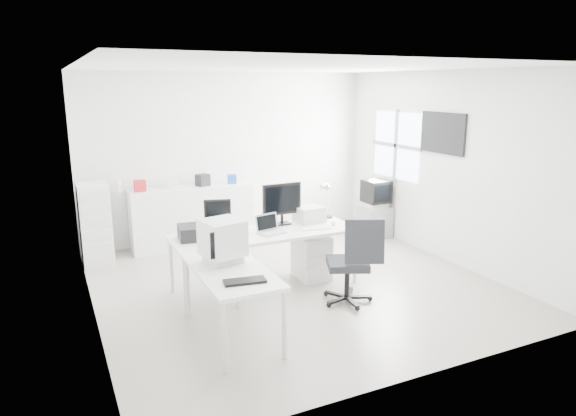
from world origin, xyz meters
name	(u,v)px	position (x,y,z in m)	size (l,w,h in m)	color
floor	(294,284)	(0.00, 0.00, 0.00)	(5.00, 5.00, 0.01)	beige
ceiling	(295,67)	(0.00, 0.00, 2.80)	(5.00, 5.00, 0.01)	white
back_wall	(230,157)	(0.00, 2.50, 1.40)	(5.00, 0.02, 2.80)	white
left_wall	(85,199)	(-2.50, 0.00, 1.40)	(0.02, 5.00, 2.80)	white
right_wall	(447,167)	(2.50, 0.00, 1.40)	(0.02, 5.00, 2.80)	white
window	(396,145)	(2.48, 1.20, 1.60)	(0.02, 1.20, 1.10)	white
wall_picture	(443,133)	(2.47, 0.10, 1.90)	(0.04, 0.90, 0.60)	black
main_desk	(266,260)	(-0.38, 0.07, 0.38)	(2.40, 0.80, 0.75)	white
side_desk	(232,303)	(-1.23, -1.03, 0.38)	(0.70, 1.40, 0.75)	white
drawer_pedestal	(311,257)	(0.32, 0.12, 0.30)	(0.40, 0.50, 0.60)	white
inkjet_printer	(198,232)	(-1.23, 0.17, 0.83)	(0.47, 0.37, 0.17)	black
lcd_monitor_small	(218,216)	(-0.93, 0.32, 0.96)	(0.34, 0.19, 0.43)	black
lcd_monitor_large	(282,204)	(-0.03, 0.32, 1.04)	(0.56, 0.22, 0.58)	black
laptop	(272,226)	(-0.33, -0.03, 0.85)	(0.30, 0.31, 0.20)	#B7B7BA
white_keyboard	(316,228)	(0.27, -0.08, 0.76)	(0.39, 0.12, 0.02)	white
white_mouse	(333,223)	(0.57, -0.03, 0.78)	(0.06, 0.06, 0.06)	white
laser_printer	(309,214)	(0.37, 0.29, 0.86)	(0.37, 0.32, 0.21)	silver
desk_lamp	(329,202)	(0.72, 0.37, 0.98)	(0.15, 0.15, 0.46)	silver
crt_monitor	(222,241)	(-1.23, -0.78, 0.99)	(0.41, 0.41, 0.48)	#B7B7BA
black_keyboard	(245,281)	(-1.23, -1.43, 0.76)	(0.40, 0.16, 0.03)	black
office_chair	(348,260)	(0.33, -0.78, 0.54)	(0.62, 0.62, 1.08)	#242729
tv_cabinet	(375,222)	(2.22, 1.35, 0.27)	(0.50, 0.41, 0.54)	gray
crt_tv	(376,194)	(2.22, 1.35, 0.77)	(0.50, 0.48, 0.45)	black
sideboard	(192,216)	(-0.77, 2.24, 0.49)	(1.97, 0.49, 0.99)	white
clutter_box_a	(140,186)	(-1.57, 2.24, 1.07)	(0.17, 0.15, 0.17)	#B31922
clutter_box_b	(172,184)	(-1.07, 2.24, 1.06)	(0.14, 0.12, 0.14)	white
clutter_box_c	(203,180)	(-0.57, 2.24, 1.08)	(0.19, 0.17, 0.19)	black
clutter_box_d	(232,179)	(-0.07, 2.24, 1.06)	(0.15, 0.13, 0.15)	#174EA2
clutter_bottle	(119,185)	(-1.87, 2.28, 1.10)	(0.07, 0.07, 0.22)	white
filing_cabinet	(95,224)	(-2.28, 1.97, 0.60)	(0.42, 0.50, 1.21)	white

